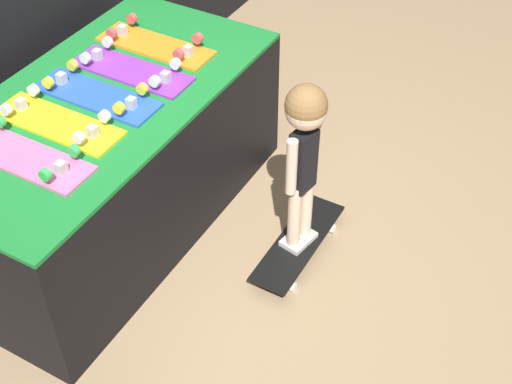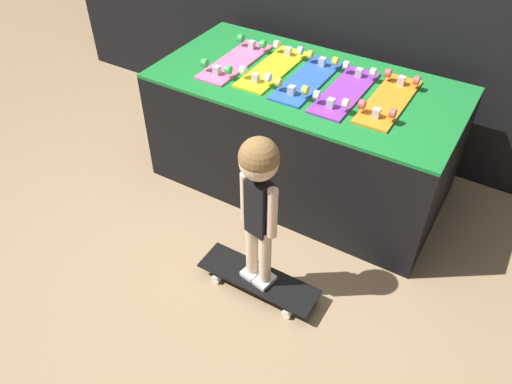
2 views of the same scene
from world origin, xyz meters
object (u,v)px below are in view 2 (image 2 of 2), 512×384
(skateboard_on_floor, at_px, (258,279))
(skateboard_orange_on_rack, at_px, (389,99))
(skateboard_blue_on_rack, at_px, (307,79))
(skateboard_purple_on_rack, at_px, (345,90))
(skateboard_yellow_on_rack, at_px, (273,67))
(skateboard_pink_on_rack, at_px, (235,60))
(child, at_px, (259,189))

(skateboard_on_floor, bearing_deg, skateboard_orange_on_rack, 74.78)
(skateboard_blue_on_rack, bearing_deg, skateboard_on_floor, -76.35)
(skateboard_purple_on_rack, height_order, skateboard_orange_on_rack, same)
(skateboard_yellow_on_rack, distance_m, skateboard_purple_on_rack, 0.50)
(skateboard_blue_on_rack, height_order, skateboard_purple_on_rack, same)
(skateboard_pink_on_rack, distance_m, skateboard_blue_on_rack, 0.50)
(skateboard_pink_on_rack, xyz_separation_m, skateboard_purple_on_rack, (0.76, 0.01, 0.00))
(skateboard_on_floor, relative_size, child, 0.74)
(skateboard_on_floor, bearing_deg, skateboard_blue_on_rack, 103.65)
(skateboard_blue_on_rack, height_order, child, child)
(skateboard_pink_on_rack, height_order, child, child)
(skateboard_pink_on_rack, xyz_separation_m, skateboard_orange_on_rack, (1.01, 0.05, 0.00))
(skateboard_pink_on_rack, xyz_separation_m, skateboard_on_floor, (0.74, -0.94, -0.72))
(skateboard_yellow_on_rack, bearing_deg, skateboard_pink_on_rack, -170.87)
(skateboard_purple_on_rack, distance_m, skateboard_on_floor, 1.19)
(skateboard_pink_on_rack, xyz_separation_m, skateboard_blue_on_rack, (0.50, 0.02, 0.00))
(skateboard_pink_on_rack, distance_m, child, 1.20)
(skateboard_pink_on_rack, height_order, skateboard_orange_on_rack, same)
(skateboard_purple_on_rack, xyz_separation_m, skateboard_on_floor, (-0.02, -0.95, -0.72))
(skateboard_pink_on_rack, distance_m, skateboard_orange_on_rack, 1.01)
(skateboard_pink_on_rack, bearing_deg, child, -51.97)
(skateboard_blue_on_rack, xyz_separation_m, child, (0.23, -0.97, -0.05))
(skateboard_on_floor, height_order, child, child)
(skateboard_yellow_on_rack, relative_size, skateboard_blue_on_rack, 1.00)
(skateboard_orange_on_rack, xyz_separation_m, child, (-0.27, -0.99, -0.05))
(skateboard_pink_on_rack, bearing_deg, skateboard_yellow_on_rack, 9.13)
(skateboard_pink_on_rack, bearing_deg, skateboard_orange_on_rack, 2.56)
(skateboard_yellow_on_rack, bearing_deg, child, -63.70)
(skateboard_blue_on_rack, relative_size, skateboard_on_floor, 0.90)
(skateboard_pink_on_rack, height_order, skateboard_purple_on_rack, same)
(skateboard_pink_on_rack, relative_size, skateboard_orange_on_rack, 1.00)
(skateboard_on_floor, bearing_deg, skateboard_purple_on_rack, 88.97)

